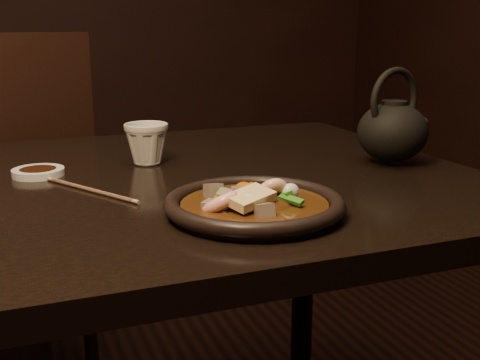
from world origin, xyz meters
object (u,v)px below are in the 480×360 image
object	(u,v)px
table	(24,234)
teapot	(393,129)
tea_cup	(147,142)
plate	(254,205)

from	to	relation	value
table	teapot	bearing A→B (deg)	-4.82
tea_cup	teapot	distance (m)	0.47
table	tea_cup	bearing A→B (deg)	24.74
tea_cup	teapot	bearing A→B (deg)	-20.60
table	teapot	world-z (taller)	teapot
table	tea_cup	xyz separation A→B (m)	(0.24, 0.11, 0.12)
plate	table	bearing A→B (deg)	139.63
tea_cup	table	bearing A→B (deg)	-155.26
table	tea_cup	size ratio (longest dim) A/B	18.76
table	plate	world-z (taller)	plate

